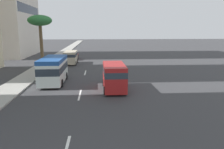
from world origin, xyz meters
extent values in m
plane|color=#38383A|center=(31.50, 0.00, 0.00)|extent=(198.00, 198.00, 0.00)
cube|color=#9E9B93|center=(31.50, 6.96, 0.07)|extent=(162.00, 2.82, 0.15)
cube|color=silver|center=(14.08, 0.00, 0.01)|extent=(3.20, 0.16, 0.01)
cube|color=silver|center=(24.29, 0.00, 0.01)|extent=(3.20, 0.16, 0.01)
cube|color=silver|center=(18.73, 3.18, 1.33)|extent=(6.06, 2.29, 2.20)
cube|color=#1E4C93|center=(18.73, 3.18, 2.64)|extent=(6.06, 2.29, 0.42)
cube|color=#28333D|center=(18.73, 3.18, 1.75)|extent=(6.07, 2.29, 0.73)
cylinder|color=black|center=(16.97, 2.09, 0.42)|extent=(0.84, 0.26, 0.84)
cylinder|color=black|center=(16.97, 4.26, 0.42)|extent=(0.84, 0.26, 0.84)
cylinder|color=black|center=(20.48, 2.09, 0.42)|extent=(0.84, 0.26, 0.84)
cylinder|color=black|center=(20.48, 4.26, 0.42)|extent=(0.84, 0.26, 0.84)
cube|color=#A51E1E|center=(15.57, -3.26, 1.37)|extent=(4.86, 2.02, 2.35)
cube|color=#2D3842|center=(15.57, -3.26, 1.89)|extent=(4.87, 2.02, 0.56)
cylinder|color=black|center=(17.03, -2.30, 0.36)|extent=(0.72, 0.24, 0.72)
cylinder|color=black|center=(17.03, -4.22, 0.36)|extent=(0.72, 0.24, 0.72)
cylinder|color=black|center=(14.11, -2.30, 0.36)|extent=(0.72, 0.24, 0.72)
cylinder|color=black|center=(14.11, -4.22, 0.36)|extent=(0.72, 0.24, 0.72)
cube|color=beige|center=(32.25, 2.87, 1.20)|extent=(4.81, 1.98, 2.00)
cube|color=#2D3842|center=(32.25, 2.87, 1.64)|extent=(4.82, 1.99, 0.48)
cylinder|color=black|center=(30.81, 1.93, 0.36)|extent=(0.72, 0.24, 0.72)
cylinder|color=black|center=(30.81, 3.81, 0.36)|extent=(0.72, 0.24, 0.72)
cylinder|color=black|center=(33.69, 1.93, 0.36)|extent=(0.72, 0.24, 0.72)
cylinder|color=black|center=(33.69, 3.81, 0.36)|extent=(0.72, 0.24, 0.72)
cube|color=#A51E1E|center=(38.42, 3.14, 0.60)|extent=(4.36, 1.75, 0.84)
cube|color=#38424C|center=(38.64, 3.14, 1.36)|extent=(2.40, 1.61, 0.69)
cylinder|color=black|center=(37.07, 2.33, 0.32)|extent=(0.64, 0.22, 0.64)
cylinder|color=black|center=(37.07, 3.94, 0.32)|extent=(0.64, 0.22, 0.64)
cylinder|color=black|center=(39.77, 2.33, 0.32)|extent=(0.64, 0.22, 0.64)
cylinder|color=black|center=(39.77, 3.94, 0.32)|extent=(0.64, 0.22, 0.64)
cylinder|color=brown|center=(29.59, 7.02, 3.42)|extent=(0.49, 0.49, 6.54)
ellipsoid|color=#2D7238|center=(29.59, 7.02, 7.24)|extent=(3.67, 3.67, 1.65)
cube|color=#2D3847|center=(45.76, 13.27, 10.26)|extent=(14.66, 0.08, 1.90)
camera|label=1|loc=(-4.57, -1.56, 5.82)|focal=33.88mm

